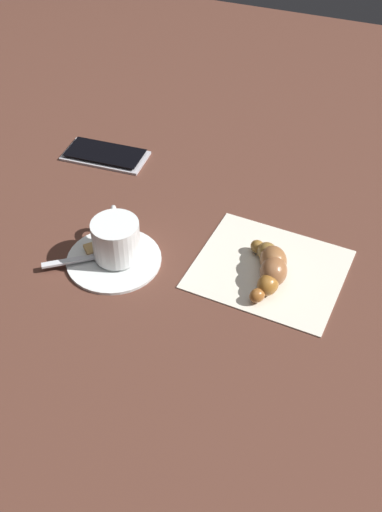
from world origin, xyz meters
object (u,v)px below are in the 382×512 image
Objects in this scene: teaspoon at (109,253)px; croissant at (270,267)px; cell_phone at (105,155)px; napkin at (269,269)px; sugar_packet at (108,244)px; espresso_cup at (116,238)px; saucer at (114,259)px.

croissant reaches higher than teaspoon.
napkin is at bearing -25.77° from cell_phone.
teaspoon is 1.80× the size of sugar_packet.
sugar_packet is at bearing 153.45° from espresso_cup.
napkin is at bearing 145.00° from sugar_packet.
espresso_cup is 0.03m from sugar_packet.
teaspoon reaches higher than napkin.
croissant is at bearing 10.78° from espresso_cup.
croissant is at bearing -27.50° from cell_phone.
saucer is 1.54× the size of espresso_cup.
sugar_packet reaches higher than cell_phone.
teaspoon is at bearing -167.84° from croissant.
croissant reaches higher than sugar_packet.
espresso_cup is 0.21m from croissant.
saucer is at bearing -163.25° from napkin.
espresso_cup is at bearing -169.22° from croissant.
saucer is 0.22m from croissant.
saucer and cell_phone have the same top height.
teaspoon is 0.02m from sugar_packet.
espresso_cup is at bearing -164.95° from napkin.
teaspoon is at bearing -143.37° from espresso_cup.
espresso_cup is 0.71× the size of teaspoon.
saucer is at bearing 0.52° from teaspoon.
cell_phone is (-0.34, 0.16, 0.00)m from napkin.
napkin is 1.71× the size of croissant.
sugar_packet is 0.23m from croissant.
saucer is 1.10× the size of teaspoon.
sugar_packet is at bearing 134.97° from saucer.
sugar_packet is at bearing -61.69° from cell_phone.
teaspoon is (-0.01, -0.00, 0.01)m from saucer.
sugar_packet is at bearing 119.38° from teaspoon.
croissant is 0.81× the size of cell_phone.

